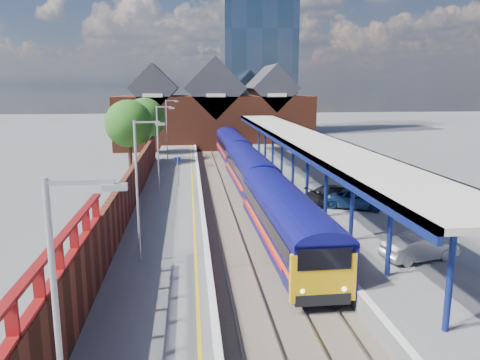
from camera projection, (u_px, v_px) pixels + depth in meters
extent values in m
plane|color=#5B5B5E|center=(229.00, 181.00, 47.54)|extent=(240.00, 240.00, 0.00)
cube|color=#473D33|center=(240.00, 206.00, 37.79)|extent=(6.00, 76.00, 0.06)
cube|color=slate|center=(212.00, 206.00, 37.54)|extent=(0.07, 76.00, 0.14)
cube|color=slate|center=(230.00, 205.00, 37.69)|extent=(0.07, 76.00, 0.14)
cube|color=slate|center=(249.00, 205.00, 37.86)|extent=(0.07, 76.00, 0.14)
cube|color=slate|center=(267.00, 204.00, 38.01)|extent=(0.07, 76.00, 0.14)
cube|color=#565659|center=(171.00, 202.00, 37.11)|extent=(5.00, 76.00, 1.00)
cube|color=#565659|center=(312.00, 198.00, 38.33)|extent=(6.00, 76.00, 1.00)
cube|color=silver|center=(200.00, 195.00, 37.26)|extent=(0.30, 76.00, 0.05)
cube|color=silver|center=(278.00, 193.00, 37.93)|extent=(0.30, 76.00, 0.05)
cube|color=yellow|center=(193.00, 195.00, 37.20)|extent=(0.14, 76.00, 0.01)
cube|color=#0D0D5E|center=(285.00, 220.00, 27.25)|extent=(3.04, 16.04, 2.50)
cube|color=#0D0D5E|center=(285.00, 199.00, 27.00)|extent=(3.04, 16.04, 0.60)
cube|color=#0D0D5E|center=(249.00, 170.00, 43.42)|extent=(3.04, 16.04, 2.50)
cube|color=#0D0D5E|center=(249.00, 156.00, 43.17)|extent=(3.04, 16.04, 0.60)
cube|color=#0D0D5E|center=(232.00, 147.00, 59.60)|extent=(3.04, 16.04, 2.50)
cube|color=#0D0D5E|center=(232.00, 137.00, 59.35)|extent=(3.04, 16.04, 0.60)
cube|color=#0D0D5E|center=(223.00, 134.00, 75.77)|extent=(3.04, 16.04, 2.50)
cube|color=#0D0D5E|center=(223.00, 126.00, 75.52)|extent=(3.04, 16.04, 0.60)
cube|color=black|center=(226.00, 153.00, 51.27)|extent=(0.04, 60.54, 0.70)
cube|color=#FF4B10|center=(226.00, 160.00, 51.43)|extent=(0.03, 55.27, 0.30)
cube|color=red|center=(226.00, 162.00, 51.48)|extent=(0.03, 55.27, 0.30)
cube|color=#F2B20C|center=(323.00, 277.00, 19.57)|extent=(2.82, 0.34, 2.10)
cube|color=black|center=(324.00, 259.00, 19.31)|extent=(2.30, 0.19, 0.90)
cube|color=black|center=(308.00, 286.00, 22.11)|extent=(2.00, 2.40, 0.60)
cube|color=black|center=(221.00, 140.00, 81.54)|extent=(2.00, 2.40, 0.60)
cylinder|color=navy|center=(450.00, 275.00, 16.28)|extent=(0.24, 0.24, 4.20)
cylinder|color=navy|center=(390.00, 232.00, 21.15)|extent=(0.24, 0.24, 4.20)
cylinder|color=navy|center=(352.00, 204.00, 26.02)|extent=(0.24, 0.24, 4.20)
cylinder|color=navy|center=(326.00, 185.00, 30.89)|extent=(0.24, 0.24, 4.20)
cylinder|color=navy|center=(307.00, 172.00, 35.76)|extent=(0.24, 0.24, 4.20)
cylinder|color=navy|center=(293.00, 161.00, 40.63)|extent=(0.24, 0.24, 4.20)
cylinder|color=navy|center=(282.00, 153.00, 45.51)|extent=(0.24, 0.24, 4.20)
cylinder|color=navy|center=(273.00, 147.00, 50.38)|extent=(0.24, 0.24, 4.20)
cylinder|color=navy|center=(265.00, 141.00, 55.25)|extent=(0.24, 0.24, 4.20)
cylinder|color=navy|center=(259.00, 137.00, 60.12)|extent=(0.24, 0.24, 4.20)
cube|color=beige|center=(302.00, 137.00, 39.27)|extent=(4.50, 52.00, 0.25)
cube|color=navy|center=(277.00, 139.00, 39.07)|extent=(0.20, 52.00, 0.55)
cube|color=navy|center=(327.00, 138.00, 39.52)|extent=(0.20, 52.00, 0.55)
cylinder|color=#A5A8AA|center=(60.00, 357.00, 8.93)|extent=(0.12, 0.12, 7.00)
cube|color=#A5A8AA|center=(80.00, 182.00, 8.32)|extent=(1.20, 0.08, 0.08)
cube|color=#A5A8AA|center=(115.00, 187.00, 8.40)|extent=(0.45, 0.18, 0.12)
cylinder|color=#A5A8AA|center=(137.00, 193.00, 22.57)|extent=(0.12, 0.12, 7.00)
cube|color=#A5A8AA|center=(147.00, 122.00, 21.96)|extent=(1.20, 0.08, 0.08)
cube|color=#A5A8AA|center=(160.00, 124.00, 22.04)|extent=(0.45, 0.18, 0.12)
cylinder|color=#A5A8AA|center=(158.00, 149.00, 38.16)|extent=(0.12, 0.12, 7.00)
cube|color=#A5A8AA|center=(164.00, 107.00, 37.55)|extent=(1.20, 0.08, 0.08)
cube|color=#A5A8AA|center=(172.00, 108.00, 37.63)|extent=(0.45, 0.18, 0.12)
cylinder|color=#A5A8AA|center=(167.00, 131.00, 53.75)|extent=(0.12, 0.12, 7.00)
cube|color=#A5A8AA|center=(171.00, 101.00, 53.14)|extent=(1.20, 0.08, 0.08)
cube|color=#A5A8AA|center=(176.00, 101.00, 53.22)|extent=(0.45, 0.18, 0.12)
cylinder|color=#A5A8AA|center=(178.00, 171.00, 40.71)|extent=(0.08, 0.08, 2.50)
cube|color=#0C194C|center=(177.00, 159.00, 40.51)|extent=(0.55, 0.06, 0.35)
cube|color=#5F2919|center=(127.00, 197.00, 30.61)|extent=(0.35, 50.00, 2.80)
cube|color=maroon|center=(48.00, 254.00, 13.57)|extent=(0.30, 15.00, 0.12)
cube|color=maroon|center=(51.00, 284.00, 13.76)|extent=(0.30, 15.00, 0.12)
cube|color=maroon|center=(12.00, 320.00, 10.75)|extent=(0.30, 0.12, 1.00)
cube|color=maroon|center=(39.00, 284.00, 12.70)|extent=(0.30, 0.12, 1.00)
cube|color=maroon|center=(59.00, 257.00, 14.65)|extent=(0.30, 0.12, 1.00)
cube|color=maroon|center=(74.00, 237.00, 16.59)|extent=(0.30, 0.12, 1.00)
cube|color=maroon|center=(86.00, 221.00, 18.54)|extent=(0.30, 0.12, 1.00)
cube|color=maroon|center=(96.00, 208.00, 20.49)|extent=(0.30, 0.12, 1.00)
cube|color=#5F2919|center=(214.00, 121.00, 74.02)|extent=(30.00, 12.00, 8.00)
cube|color=#232328|center=(155.00, 88.00, 72.03)|extent=(7.13, 12.00, 7.13)
cube|color=#232328|center=(213.00, 88.00, 72.99)|extent=(9.16, 12.00, 9.16)
cube|color=#232328|center=(270.00, 88.00, 73.95)|extent=(7.13, 12.00, 7.13)
cube|color=beige|center=(153.00, 95.00, 66.34)|extent=(2.80, 0.15, 0.50)
cube|color=beige|center=(216.00, 95.00, 67.30)|extent=(2.80, 0.15, 0.50)
cube|color=beige|center=(277.00, 95.00, 68.25)|extent=(2.80, 0.15, 0.50)
cube|color=#466378|center=(257.00, 32.00, 93.34)|extent=(14.00, 14.00, 40.00)
cylinder|color=#382314|center=(130.00, 155.00, 51.87)|extent=(0.44, 0.44, 4.00)
sphere|color=#1D4C14|center=(129.00, 123.00, 51.18)|extent=(5.20, 5.20, 5.20)
sphere|color=#1D4C14|center=(136.00, 130.00, 50.91)|extent=(3.20, 3.20, 3.20)
cylinder|color=#382314|center=(146.00, 146.00, 59.77)|extent=(0.44, 0.44, 4.00)
sphere|color=#1D4C14|center=(145.00, 118.00, 59.08)|extent=(5.20, 5.20, 5.20)
sphere|color=#1D4C14|center=(151.00, 124.00, 58.81)|extent=(3.20, 3.20, 3.20)
imported|color=#98989C|center=(420.00, 247.00, 23.35)|extent=(4.14, 2.26, 1.29)
imported|color=black|center=(336.00, 195.00, 34.49)|extent=(5.14, 3.56, 1.38)
imported|color=navy|center=(357.00, 199.00, 33.30)|extent=(5.16, 3.93, 1.30)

